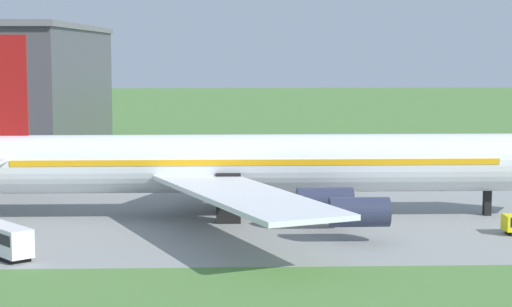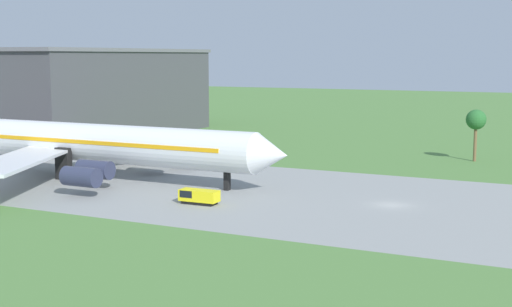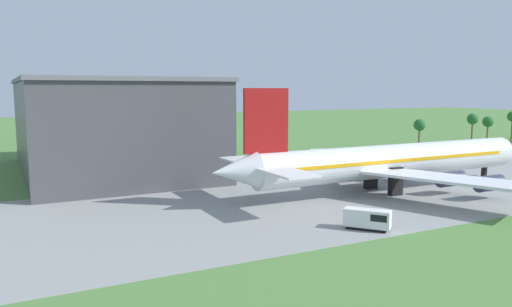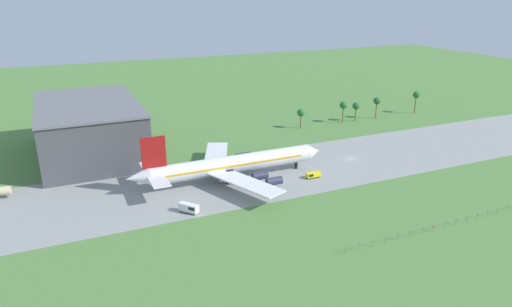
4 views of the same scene
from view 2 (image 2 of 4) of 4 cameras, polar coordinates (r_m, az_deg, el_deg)
name	(u,v)px [view 2 (image 2 of 4)]	position (r m, az deg, el deg)	size (l,w,h in m)	color
ground_plane	(392,205)	(92.18, 10.82, -4.09)	(600.00, 600.00, 0.00)	#517F3D
taxiway_strip	(392,205)	(92.18, 10.82, -4.08)	(320.00, 44.00, 0.02)	gray
jet_airliner	(85,142)	(113.74, -13.53, 0.86)	(68.74, 55.38, 18.46)	white
fuel_truck	(198,196)	(91.46, -4.68, -3.42)	(5.16, 2.14, 1.85)	black
terminal_building	(81,92)	(175.37, -13.86, 4.80)	(36.72, 61.20, 20.48)	#47474C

